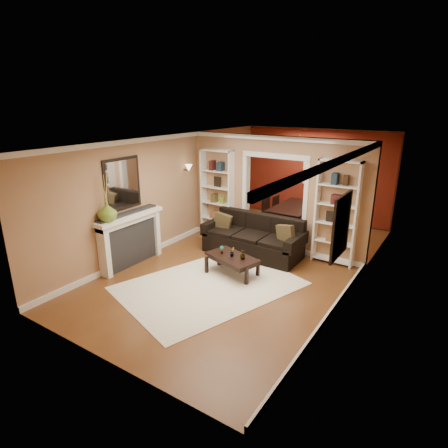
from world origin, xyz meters
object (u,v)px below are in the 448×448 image
Objects in this scene: bookshelf_left at (217,194)px; fireplace at (132,240)px; sofa at (253,236)px; bookshelf_right at (336,213)px; dining_table at (295,217)px; coffee_table at (232,265)px.

bookshelf_left reaches higher than fireplace.
fireplace is at bearing -134.60° from sofa.
bookshelf_left is 1.00× the size of bookshelf_right.
dining_table is at bearing 65.81° from fireplace.
bookshelf_left is 2.65m from fireplace.
bookshelf_right reaches higher than dining_table.
fireplace is at bearing 155.81° from dining_table.
fireplace reaches higher than dining_table.
sofa is at bearing -22.76° from bookshelf_left.
bookshelf_right is at bearing 64.77° from coffee_table.
coffee_table is 3.59m from dining_table.
coffee_table is at bearing -177.90° from dining_table.
fireplace is at bearing -145.20° from bookshelf_right.
coffee_table is 0.47× the size of bookshelf_right.
dining_table is (1.96, 4.36, -0.27)m from fireplace.
bookshelf_right is (1.55, 1.75, 0.94)m from coffee_table.
bookshelf_left is 2.47m from dining_table.
sofa is 1.21m from coffee_table.
bookshelf_left is 1.35× the size of fireplace.
coffee_table is 2.26m from fireplace.
sofa is 1.38× the size of fireplace.
coffee_table is 0.61× the size of dining_table.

